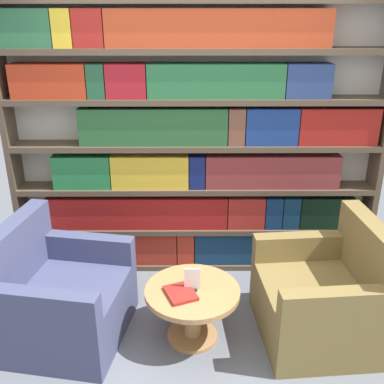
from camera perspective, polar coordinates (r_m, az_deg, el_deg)
The scene contains 7 objects.
ground_plane at distance 3.36m, azimuth 0.76°, elevation -21.33°, with size 14.00×14.00×0.00m, color slate.
bookshelf at distance 3.98m, azimuth 0.20°, elevation 5.56°, with size 3.26×0.30×2.39m.
armchair_left at distance 3.57m, azimuth -16.36°, elevation -12.93°, with size 0.97×1.01×0.91m.
armchair_right at distance 3.57m, azimuth 16.41°, elevation -12.86°, with size 0.90×0.95×0.91m.
coffee_table at distance 3.39m, azimuth 0.04°, elevation -13.95°, with size 0.69×0.69×0.43m.
table_sign at distance 3.28m, azimuth 0.05°, elevation -11.18°, with size 0.12×0.06×0.18m.
stray_book at distance 3.26m, azimuth -1.47°, elevation -12.72°, with size 0.27×0.29×0.02m.
Camera 1 is at (-0.05, -2.42, 2.33)m, focal length 42.00 mm.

